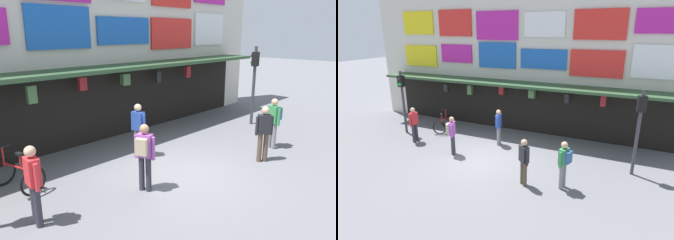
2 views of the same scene
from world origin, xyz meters
TOP-DOWN VIEW (x-y plane):
  - ground_plane at (0.00, 0.00)m, footprint 80.00×80.00m
  - shopfront at (0.00, 4.57)m, footprint 18.00×2.60m
  - traffic_light_far at (5.65, 1.21)m, footprint 0.33×0.35m
  - bicycle_parked at (-3.57, 2.20)m, footprint 1.01×1.31m
  - pedestrian_in_blue at (-3.89, 0.42)m, footprint 0.25×0.53m
  - pedestrian_in_black at (-0.09, 1.75)m, footprint 0.28×0.52m
  - pedestrian_in_green at (3.54, -0.80)m, footprint 0.43×0.51m
  - pedestrian_in_white at (-1.43, -0.04)m, footprint 0.45×0.49m
  - pedestrian_in_red at (2.25, -1.15)m, footprint 0.43×0.40m

SIDE VIEW (x-z plane):
  - ground_plane at x=0.00m, z-range 0.00..0.00m
  - bicycle_parked at x=-3.57m, z-range -0.13..0.92m
  - pedestrian_in_blue at x=-3.89m, z-range 0.11..1.79m
  - pedestrian_in_black at x=-0.09m, z-range 0.11..1.79m
  - pedestrian_in_red at x=2.25m, z-range 0.11..1.79m
  - pedestrian_in_green at x=3.54m, z-range 0.14..1.82m
  - pedestrian_in_white at x=-1.43m, z-range 0.14..1.82m
  - traffic_light_far at x=5.65m, z-range 0.54..3.74m
  - shopfront at x=0.00m, z-range -0.04..7.96m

